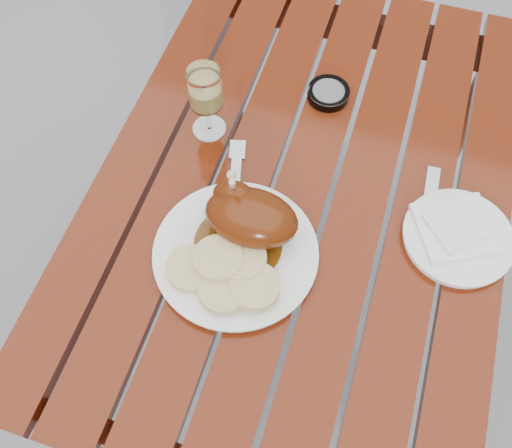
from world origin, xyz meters
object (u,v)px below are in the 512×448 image
at_px(table, 293,262).
at_px(ashtray, 328,93).
at_px(dinner_plate, 236,254).
at_px(wine_glass, 206,102).
at_px(side_plate, 458,238).

xyz_separation_m(table, ashtray, (-0.01, 0.23, 0.39)).
relative_size(dinner_plate, wine_glass, 1.84).
xyz_separation_m(wine_glass, side_plate, (0.53, -0.11, -0.07)).
relative_size(dinner_plate, side_plate, 1.47).
xyz_separation_m(table, wine_glass, (-0.22, 0.07, 0.46)).
bearing_deg(ashtray, table, -87.89).
xyz_separation_m(side_plate, ashtray, (-0.32, 0.27, 0.00)).
bearing_deg(dinner_plate, ashtray, 80.92).
distance_m(dinner_plate, ashtray, 0.43).
height_order(wine_glass, ashtray, wine_glass).
height_order(dinner_plate, ashtray, ashtray).
xyz_separation_m(dinner_plate, wine_glass, (-0.15, 0.27, 0.07)).
distance_m(wine_glass, ashtray, 0.28).
relative_size(side_plate, ashtray, 2.27).
height_order(table, wine_glass, wine_glass).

